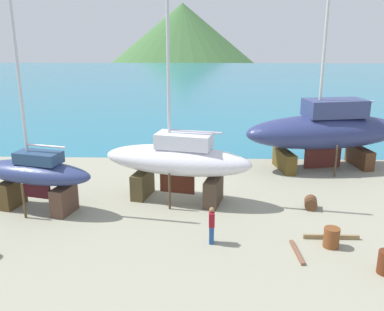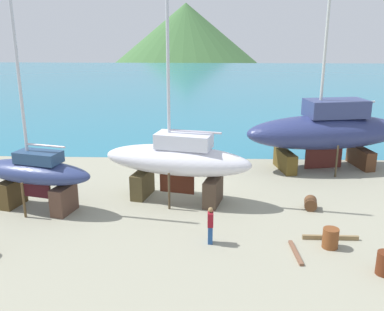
% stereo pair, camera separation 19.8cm
% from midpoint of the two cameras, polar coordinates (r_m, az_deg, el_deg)
% --- Properties ---
extents(ground_plane, '(37.86, 37.86, 0.00)m').
position_cam_midpoint_polar(ground_plane, '(21.43, -1.57, -7.73)').
color(ground_plane, gray).
extents(sea_water, '(132.93, 87.58, 0.01)m').
position_cam_midpoint_polar(sea_water, '(73.30, 0.77, 9.63)').
color(sea_water, teal).
rests_on(sea_water, ground).
extents(headland_hill, '(94.40, 94.40, 37.79)m').
position_cam_midpoint_polar(headland_hill, '(183.49, -1.27, 13.77)').
color(headland_hill, '#3F6B38').
rests_on(headland_hill, ground).
extents(sailboat_small_center, '(8.22, 4.13, 13.73)m').
position_cam_midpoint_polar(sailboat_small_center, '(22.36, -2.20, -0.66)').
color(sailboat_small_center, '#4B4025').
rests_on(sailboat_small_center, ground).
extents(sailboat_mid_port, '(10.88, 5.10, 18.51)m').
position_cam_midpoint_polar(sailboat_mid_port, '(28.89, 17.17, 3.23)').
color(sailboat_mid_port, '#53411A').
rests_on(sailboat_mid_port, ground).
extents(sailboat_far_slipway, '(6.39, 3.36, 11.50)m').
position_cam_midpoint_polar(sailboat_far_slipway, '(22.61, -20.35, -2.35)').
color(sailboat_far_slipway, '#4D3B1F').
rests_on(sailboat_far_slipway, ground).
extents(worker, '(0.24, 0.44, 1.64)m').
position_cam_midpoint_polar(worker, '(18.36, 2.31, -9.18)').
color(worker, '#234B89').
rests_on(worker, ground).
extents(barrel_blue_faded, '(0.91, 0.91, 0.85)m').
position_cam_midpoint_polar(barrel_blue_faded, '(19.10, 17.77, -10.35)').
color(barrel_blue_faded, brown).
rests_on(barrel_blue_faded, ground).
extents(barrel_tipped_left, '(0.85, 0.85, 0.89)m').
position_cam_midpoint_polar(barrel_tipped_left, '(28.22, -20.98, -1.84)').
color(barrel_tipped_left, maroon).
rests_on(barrel_tipped_left, ground).
extents(barrel_rust_far, '(0.77, 0.88, 0.63)m').
position_cam_midpoint_polar(barrel_rust_far, '(22.66, 15.27, -6.10)').
color(barrel_rust_far, brown).
rests_on(barrel_rust_far, ground).
extents(timber_plank_far, '(2.41, 0.14, 0.19)m').
position_cam_midpoint_polar(timber_plank_far, '(19.90, 17.74, -10.28)').
color(timber_plank_far, olive).
rests_on(timber_plank_far, ground).
extents(timber_short_cross, '(0.26, 1.92, 0.11)m').
position_cam_midpoint_polar(timber_short_cross, '(18.38, 13.49, -12.39)').
color(timber_short_cross, brown).
rests_on(timber_short_cross, ground).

